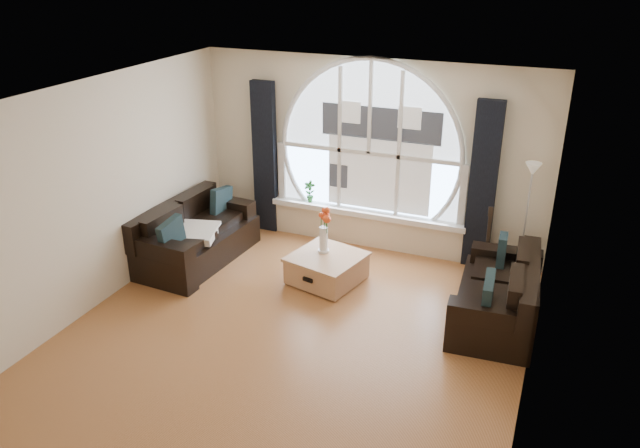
# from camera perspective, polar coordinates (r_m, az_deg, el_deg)

# --- Properties ---
(ground) EXTENTS (5.00, 5.50, 0.01)m
(ground) POSITION_cam_1_polar(r_m,az_deg,el_deg) (7.10, -2.80, -10.52)
(ground) COLOR brown
(ground) RESTS_ON ground
(ceiling) EXTENTS (5.00, 5.50, 0.01)m
(ceiling) POSITION_cam_1_polar(r_m,az_deg,el_deg) (6.01, -3.32, 11.25)
(ceiling) COLOR silver
(ceiling) RESTS_ON ground
(wall_back) EXTENTS (5.00, 0.01, 2.70)m
(wall_back) POSITION_cam_1_polar(r_m,az_deg,el_deg) (8.84, 4.59, 6.27)
(wall_back) COLOR beige
(wall_back) RESTS_ON ground
(wall_front) EXTENTS (5.00, 0.01, 2.70)m
(wall_front) POSITION_cam_1_polar(r_m,az_deg,el_deg) (4.47, -18.66, -14.11)
(wall_front) COLOR beige
(wall_front) RESTS_ON ground
(wall_left) EXTENTS (0.01, 5.50, 2.70)m
(wall_left) POSITION_cam_1_polar(r_m,az_deg,el_deg) (7.77, -19.98, 2.37)
(wall_left) COLOR beige
(wall_left) RESTS_ON ground
(wall_right) EXTENTS (0.01, 5.50, 2.70)m
(wall_right) POSITION_cam_1_polar(r_m,az_deg,el_deg) (5.92, 19.51, -4.32)
(wall_right) COLOR beige
(wall_right) RESTS_ON ground
(attic_slope) EXTENTS (0.92, 5.50, 0.72)m
(attic_slope) POSITION_cam_1_polar(r_m,az_deg,el_deg) (5.55, 17.83, 5.33)
(attic_slope) COLOR silver
(attic_slope) RESTS_ON ground
(arched_window) EXTENTS (2.60, 0.06, 2.15)m
(arched_window) POSITION_cam_1_polar(r_m,az_deg,el_deg) (8.73, 4.58, 7.94)
(arched_window) COLOR silver
(arched_window) RESTS_ON wall_back
(window_sill) EXTENTS (2.90, 0.22, 0.08)m
(window_sill) POSITION_cam_1_polar(r_m,az_deg,el_deg) (9.04, 4.22, 1.01)
(window_sill) COLOR white
(window_sill) RESTS_ON wall_back
(window_frame) EXTENTS (2.76, 0.08, 2.15)m
(window_frame) POSITION_cam_1_polar(r_m,az_deg,el_deg) (8.71, 4.52, 7.89)
(window_frame) COLOR white
(window_frame) RESTS_ON wall_back
(neighbor_house) EXTENTS (1.70, 0.02, 1.50)m
(neighbor_house) POSITION_cam_1_polar(r_m,az_deg,el_deg) (8.71, 5.47, 7.01)
(neighbor_house) COLOR silver
(neighbor_house) RESTS_ON wall_back
(curtain_left) EXTENTS (0.35, 0.12, 2.30)m
(curtain_left) POSITION_cam_1_polar(r_m,az_deg,el_deg) (9.38, -5.06, 6.02)
(curtain_left) COLOR black
(curtain_left) RESTS_ON ground
(curtain_right) EXTENTS (0.35, 0.12, 2.30)m
(curtain_right) POSITION_cam_1_polar(r_m,az_deg,el_deg) (8.47, 14.64, 3.33)
(curtain_right) COLOR black
(curtain_right) RESTS_ON ground
(sofa_left) EXTENTS (1.04, 1.90, 0.82)m
(sofa_left) POSITION_cam_1_polar(r_m,az_deg,el_deg) (8.79, -11.24, -0.87)
(sofa_left) COLOR black
(sofa_left) RESTS_ON ground
(sofa_right) EXTENTS (0.97, 1.77, 0.76)m
(sofa_right) POSITION_cam_1_polar(r_m,az_deg,el_deg) (7.53, 15.92, -5.78)
(sofa_right) COLOR black
(sofa_right) RESTS_ON ground
(coffee_chest) EXTENTS (1.02, 1.02, 0.42)m
(coffee_chest) POSITION_cam_1_polar(r_m,az_deg,el_deg) (8.15, 0.64, -3.96)
(coffee_chest) COLOR tan
(coffee_chest) RESTS_ON ground
(throw_blanket) EXTENTS (0.67, 0.67, 0.10)m
(throw_blanket) POSITION_cam_1_polar(r_m,az_deg,el_deg) (8.58, -11.27, -0.77)
(throw_blanket) COLOR silver
(throw_blanket) RESTS_ON sofa_left
(vase_flowers) EXTENTS (0.24, 0.24, 0.70)m
(vase_flowers) POSITION_cam_1_polar(r_m,az_deg,el_deg) (8.01, 0.33, -0.03)
(vase_flowers) COLOR white
(vase_flowers) RESTS_ON coffee_chest
(floor_lamp) EXTENTS (0.24, 0.24, 1.60)m
(floor_lamp) POSITION_cam_1_polar(r_m,az_deg,el_deg) (8.40, 18.26, 0.13)
(floor_lamp) COLOR #B2B2B2
(floor_lamp) RESTS_ON ground
(guitar) EXTENTS (0.40, 0.30, 1.06)m
(guitar) POSITION_cam_1_polar(r_m,az_deg,el_deg) (8.36, 15.10, -1.60)
(guitar) COLOR #95592A
(guitar) RESTS_ON ground
(potted_plant) EXTENTS (0.18, 0.13, 0.33)m
(potted_plant) POSITION_cam_1_polar(r_m,az_deg,el_deg) (9.25, -0.96, 2.98)
(potted_plant) COLOR #1E6023
(potted_plant) RESTS_ON window_sill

